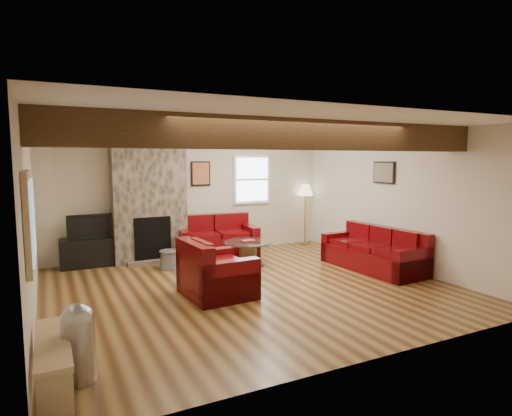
{
  "coord_description": "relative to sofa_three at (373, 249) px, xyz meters",
  "views": [
    {
      "loc": [
        -2.83,
        -5.9,
        2.0
      ],
      "look_at": [
        0.3,
        0.4,
        1.2
      ],
      "focal_mm": 30.0,
      "sensor_mm": 36.0,
      "label": 1
    }
  ],
  "objects": [
    {
      "name": "television",
      "position": [
        -4.59,
        2.53,
        0.38
      ],
      "size": [
        0.79,
        0.1,
        0.46
      ],
      "primitive_type": "imported",
      "color": "black",
      "rests_on": "tv_cabinet"
    },
    {
      "name": "loveseat",
      "position": [
        -2.17,
        2.23,
        0.04
      ],
      "size": [
        1.67,
        1.06,
        0.84
      ],
      "primitive_type": null,
      "rotation": [
        0.0,
        0.0,
        -0.1
      ],
      "color": "#450406",
      "rests_on": "floor"
    },
    {
      "name": "sofa_three",
      "position": [
        0.0,
        0.0,
        0.0
      ],
      "size": [
        0.95,
        2.01,
        0.76
      ],
      "primitive_type": null,
      "rotation": [
        0.0,
        0.0,
        -1.51
      ],
      "color": "#450406",
      "rests_on": "floor"
    },
    {
      "name": "floor_lamp",
      "position": [
        0.19,
        2.55,
        0.83
      ],
      "size": [
        0.36,
        0.36,
        1.41
      ],
      "color": "tan",
      "rests_on": "floor"
    },
    {
      "name": "coffee_table",
      "position": [
        -1.91,
        1.29,
        -0.15
      ],
      "size": [
        0.92,
        0.92,
        0.48
      ],
      "color": "#432C15",
      "rests_on": "floor"
    },
    {
      "name": "artwork_back",
      "position": [
        -2.33,
        2.71,
        1.32
      ],
      "size": [
        0.42,
        0.06,
        0.52
      ],
      "primitive_type": null,
      "color": "black",
      "rests_on": "room"
    },
    {
      "name": "ceiling_dome",
      "position": [
        -1.58,
        0.9,
        2.06
      ],
      "size": [
        0.4,
        0.4,
        0.18
      ],
      "primitive_type": null,
      "color": "white",
      "rests_on": "room"
    },
    {
      "name": "pine_bench",
      "position": [
        -5.31,
        -1.95,
        -0.16
      ],
      "size": [
        0.28,
        1.19,
        0.45
      ],
      "primitive_type": null,
      "color": "#A68157",
      "rests_on": "floor"
    },
    {
      "name": "pedal_bin",
      "position": [
        -5.1,
        -1.9,
        -0.01
      ],
      "size": [
        0.32,
        0.32,
        0.73
      ],
      "primitive_type": null,
      "rotation": [
        0.0,
        0.0,
        -0.1
      ],
      "color": "#A0A0A5",
      "rests_on": "floor"
    },
    {
      "name": "tv_cabinet",
      "position": [
        -4.59,
        2.53,
        -0.11
      ],
      "size": [
        1.07,
        0.43,
        0.54
      ],
      "primitive_type": "cube",
      "color": "black",
      "rests_on": "floor"
    },
    {
      "name": "armchair_red",
      "position": [
        -3.09,
        -0.14,
        0.04
      ],
      "size": [
        0.96,
        1.08,
        0.83
      ],
      "primitive_type": null,
      "rotation": [
        0.0,
        0.0,
        1.64
      ],
      "color": "#450406",
      "rests_on": "floor"
    },
    {
      "name": "room",
      "position": [
        -2.48,
        0.0,
        0.87
      ],
      "size": [
        8.0,
        8.0,
        8.0
      ],
      "color": "#513115",
      "rests_on": "ground"
    },
    {
      "name": "chimney_breast",
      "position": [
        -3.48,
        2.5,
        0.84
      ],
      "size": [
        1.4,
        0.67,
        2.5
      ],
      "color": "#3B362D",
      "rests_on": "floor"
    },
    {
      "name": "back_window",
      "position": [
        -1.13,
        2.71,
        1.17
      ],
      "size": [
        0.9,
        0.08,
        1.1
      ],
      "primitive_type": null,
      "color": "white",
      "rests_on": "room"
    },
    {
      "name": "oak_beam",
      "position": [
        -2.48,
        -1.25,
        1.93
      ],
      "size": [
        6.0,
        0.36,
        0.38
      ],
      "primitive_type": "cube",
      "color": "#362010",
      "rests_on": "room"
    },
    {
      "name": "coal_bucket",
      "position": [
        -3.32,
        1.68,
        -0.2
      ],
      "size": [
        0.38,
        0.38,
        0.35
      ],
      "primitive_type": null,
      "color": "slate",
      "rests_on": "floor"
    },
    {
      "name": "artwork_right",
      "position": [
        0.48,
        0.3,
        1.37
      ],
      "size": [
        0.06,
        0.55,
        0.42
      ],
      "primitive_type": null,
      "color": "black",
      "rests_on": "room"
    },
    {
      "name": "hatch_window",
      "position": [
        -5.44,
        -1.5,
        1.07
      ],
      "size": [
        0.08,
        1.0,
        0.9
      ],
      "primitive_type": null,
      "color": "#A68157",
      "rests_on": "room"
    }
  ]
}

